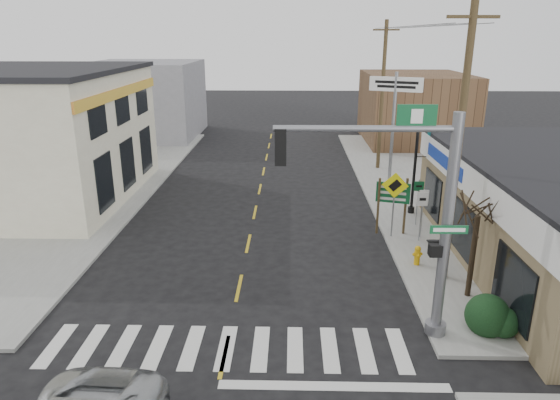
{
  "coord_description": "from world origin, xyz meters",
  "views": [
    {
      "loc": [
        1.86,
        -11.91,
        8.64
      ],
      "look_at": [
        1.44,
        5.6,
        2.8
      ],
      "focal_mm": 32.0,
      "sensor_mm": 36.0,
      "label": 1
    }
  ],
  "objects_px": {
    "guide_sign": "(393,198)",
    "bare_tree": "(480,201)",
    "fire_hydrant": "(417,254)",
    "lamp_post": "(417,152)",
    "dance_center_sign": "(395,100)",
    "utility_pole_far": "(382,95)",
    "utility_pole_near": "(459,145)",
    "traffic_signal_pole": "(420,205)"
  },
  "relations": [
    {
      "from": "dance_center_sign",
      "to": "lamp_post",
      "type": "bearing_deg",
      "value": -65.3
    },
    {
      "from": "fire_hydrant",
      "to": "traffic_signal_pole",
      "type": "bearing_deg",
      "value": -106.18
    },
    {
      "from": "traffic_signal_pole",
      "to": "lamp_post",
      "type": "bearing_deg",
      "value": 75.78
    },
    {
      "from": "guide_sign",
      "to": "lamp_post",
      "type": "distance_m",
      "value": 3.54
    },
    {
      "from": "utility_pole_far",
      "to": "dance_center_sign",
      "type": "bearing_deg",
      "value": -83.88
    },
    {
      "from": "lamp_post",
      "to": "dance_center_sign",
      "type": "relative_size",
      "value": 0.83
    },
    {
      "from": "fire_hydrant",
      "to": "lamp_post",
      "type": "xyz_separation_m",
      "value": [
        1.17,
        5.96,
        2.69
      ]
    },
    {
      "from": "lamp_post",
      "to": "utility_pole_far",
      "type": "bearing_deg",
      "value": 73.25
    },
    {
      "from": "guide_sign",
      "to": "bare_tree",
      "type": "xyz_separation_m",
      "value": [
        1.63,
        -5.54,
        1.75
      ]
    },
    {
      "from": "dance_center_sign",
      "to": "utility_pole_far",
      "type": "distance_m",
      "value": 3.35
    },
    {
      "from": "lamp_post",
      "to": "bare_tree",
      "type": "relative_size",
      "value": 1.23
    },
    {
      "from": "lamp_post",
      "to": "fire_hydrant",
      "type": "bearing_deg",
      "value": -119.76
    },
    {
      "from": "bare_tree",
      "to": "utility_pole_near",
      "type": "xyz_separation_m",
      "value": [
        -0.43,
        1.36,
        1.53
      ]
    },
    {
      "from": "guide_sign",
      "to": "utility_pole_far",
      "type": "height_order",
      "value": "utility_pole_far"
    },
    {
      "from": "fire_hydrant",
      "to": "utility_pole_far",
      "type": "xyz_separation_m",
      "value": [
        0.88,
        14.86,
        4.39
      ]
    },
    {
      "from": "guide_sign",
      "to": "traffic_signal_pole",
      "type": "bearing_deg",
      "value": -81.28
    },
    {
      "from": "lamp_post",
      "to": "utility_pole_near",
      "type": "height_order",
      "value": "utility_pole_near"
    },
    {
      "from": "guide_sign",
      "to": "dance_center_sign",
      "type": "xyz_separation_m",
      "value": [
        1.49,
        8.36,
        3.23
      ]
    },
    {
      "from": "lamp_post",
      "to": "dance_center_sign",
      "type": "distance_m",
      "value": 5.84
    },
    {
      "from": "guide_sign",
      "to": "bare_tree",
      "type": "height_order",
      "value": "bare_tree"
    },
    {
      "from": "dance_center_sign",
      "to": "utility_pole_far",
      "type": "height_order",
      "value": "utility_pole_far"
    },
    {
      "from": "bare_tree",
      "to": "utility_pole_near",
      "type": "distance_m",
      "value": 2.09
    },
    {
      "from": "fire_hydrant",
      "to": "utility_pole_near",
      "type": "height_order",
      "value": "utility_pole_near"
    },
    {
      "from": "dance_center_sign",
      "to": "guide_sign",
      "type": "bearing_deg",
      "value": -76.78
    },
    {
      "from": "lamp_post",
      "to": "dance_center_sign",
      "type": "xyz_separation_m",
      "value": [
        -0.13,
        5.56,
        1.8
      ]
    },
    {
      "from": "guide_sign",
      "to": "fire_hydrant",
      "type": "distance_m",
      "value": 3.42
    },
    {
      "from": "bare_tree",
      "to": "utility_pole_near",
      "type": "height_order",
      "value": "utility_pole_near"
    },
    {
      "from": "utility_pole_far",
      "to": "lamp_post",
      "type": "bearing_deg",
      "value": -84.71
    },
    {
      "from": "utility_pole_far",
      "to": "guide_sign",
      "type": "bearing_deg",
      "value": -93.07
    },
    {
      "from": "utility_pole_near",
      "to": "lamp_post",
      "type": "bearing_deg",
      "value": 82.45
    },
    {
      "from": "traffic_signal_pole",
      "to": "dance_center_sign",
      "type": "distance_m",
      "value": 16.39
    },
    {
      "from": "traffic_signal_pole",
      "to": "bare_tree",
      "type": "height_order",
      "value": "traffic_signal_pole"
    },
    {
      "from": "dance_center_sign",
      "to": "bare_tree",
      "type": "height_order",
      "value": "dance_center_sign"
    },
    {
      "from": "traffic_signal_pole",
      "to": "guide_sign",
      "type": "xyz_separation_m",
      "value": [
        0.91,
        7.83,
        -2.36
      ]
    },
    {
      "from": "traffic_signal_pole",
      "to": "utility_pole_near",
      "type": "xyz_separation_m",
      "value": [
        2.11,
        3.65,
        0.91
      ]
    },
    {
      "from": "dance_center_sign",
      "to": "utility_pole_near",
      "type": "relative_size",
      "value": 0.67
    },
    {
      "from": "bare_tree",
      "to": "utility_pole_far",
      "type": "relative_size",
      "value": 0.46
    },
    {
      "from": "traffic_signal_pole",
      "to": "lamp_post",
      "type": "xyz_separation_m",
      "value": [
        2.53,
        10.64,
        -0.93
      ]
    },
    {
      "from": "fire_hydrant",
      "to": "dance_center_sign",
      "type": "xyz_separation_m",
      "value": [
        1.04,
        11.52,
        4.49
      ]
    },
    {
      "from": "fire_hydrant",
      "to": "dance_center_sign",
      "type": "bearing_deg",
      "value": 84.84
    },
    {
      "from": "lamp_post",
      "to": "utility_pole_near",
      "type": "relative_size",
      "value": 0.55
    },
    {
      "from": "guide_sign",
      "to": "lamp_post",
      "type": "height_order",
      "value": "lamp_post"
    }
  ]
}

